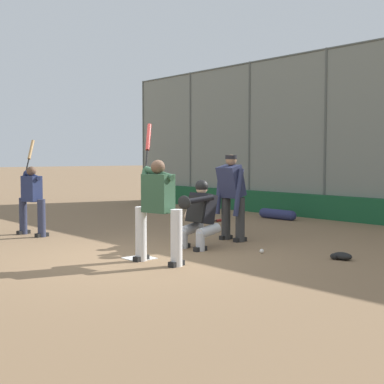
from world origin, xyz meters
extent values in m
plane|color=#846647|center=(0.00, 0.00, 0.00)|extent=(160.00, 160.00, 0.00)
cube|color=white|center=(0.00, 0.00, 0.01)|extent=(0.43, 0.43, 0.01)
cylinder|color=#515651|center=(1.37, -7.05, 2.26)|extent=(0.08, 0.08, 4.52)
cylinder|color=#515651|center=(4.10, -7.05, 2.26)|extent=(0.08, 0.08, 4.52)
cylinder|color=#515651|center=(6.83, -7.05, 2.26)|extent=(0.08, 0.08, 4.52)
cylinder|color=#515651|center=(9.57, -7.05, 2.26)|extent=(0.08, 0.08, 4.52)
cube|color=gray|center=(0.00, -7.05, 2.26)|extent=(19.13, 0.01, 4.52)
cylinder|color=#515651|center=(0.00, -7.05, 4.49)|extent=(19.13, 0.06, 0.06)
cube|color=#19512D|center=(0.00, -6.95, 0.32)|extent=(18.75, 0.18, 0.64)
cube|color=slate|center=(2.55, -9.08, 0.06)|extent=(13.39, 1.95, 0.12)
cube|color=slate|center=(2.55, -8.53, 0.22)|extent=(13.39, 0.55, 0.44)
cube|color=#B7BABC|center=(2.55, -8.53, 0.48)|extent=(13.39, 0.24, 0.08)
cube|color=slate|center=(2.55, -9.08, 0.38)|extent=(13.39, 0.55, 0.76)
cube|color=#B7BABC|center=(2.55, -9.08, 0.80)|extent=(13.39, 0.24, 0.08)
cube|color=slate|center=(2.55, -9.63, 0.54)|extent=(13.39, 0.55, 1.08)
cube|color=#B7BABC|center=(2.55, -9.63, 1.12)|extent=(13.39, 0.24, 0.08)
cylinder|color=silver|center=(-0.87, -0.06, 0.43)|extent=(0.18, 0.18, 0.86)
cube|color=black|center=(-0.87, -0.06, 0.04)|extent=(0.17, 0.30, 0.08)
cylinder|color=silver|center=(-0.17, 0.09, 0.43)|extent=(0.18, 0.18, 0.86)
cube|color=black|center=(-0.17, 0.09, 0.04)|extent=(0.17, 0.30, 0.08)
cube|color=#2D5138|center=(-0.52, 0.01, 1.09)|extent=(0.51, 0.36, 0.59)
sphere|color=brown|center=(-0.52, 0.01, 1.50)|extent=(0.22, 0.22, 0.22)
cylinder|color=#2D5138|center=(-0.51, -0.01, 1.40)|extent=(0.61, 0.17, 0.22)
cylinder|color=#2D5138|center=(-0.23, 0.05, 1.40)|extent=(0.15, 0.17, 0.16)
sphere|color=black|center=(-0.22, 0.03, 1.46)|extent=(0.04, 0.04, 0.04)
cylinder|color=black|center=(-0.15, -0.04, 1.61)|extent=(0.17, 0.17, 0.32)
cylinder|color=maroon|center=(0.01, -0.20, 1.97)|extent=(0.28, 0.27, 0.46)
cylinder|color=#B7B7BC|center=(-0.14, -1.21, 0.16)|extent=(0.16, 0.16, 0.32)
cylinder|color=#B7B7BC|center=(-0.13, -1.41, 0.34)|extent=(0.21, 0.49, 0.25)
cube|color=black|center=(-0.14, -1.21, 0.04)|extent=(0.12, 0.27, 0.08)
cylinder|color=#B7B7BC|center=(0.28, -1.18, 0.16)|extent=(0.16, 0.16, 0.32)
cylinder|color=#B7B7BC|center=(0.30, -1.39, 0.34)|extent=(0.21, 0.49, 0.25)
cube|color=black|center=(0.28, -1.18, 0.04)|extent=(0.12, 0.27, 0.08)
cube|color=black|center=(0.09, -1.45, 0.72)|extent=(0.48, 0.40, 0.58)
cube|color=black|center=(0.08, -1.29, 0.72)|extent=(0.42, 0.16, 0.48)
sphere|color=tan|center=(0.09, -1.45, 1.09)|extent=(0.21, 0.21, 0.21)
sphere|color=black|center=(0.09, -1.45, 1.12)|extent=(0.24, 0.24, 0.24)
cylinder|color=black|center=(-0.10, -1.21, 0.90)|extent=(0.27, 0.56, 0.17)
ellipsoid|color=black|center=(-0.01, -0.95, 0.87)|extent=(0.31, 0.12, 0.24)
cylinder|color=tan|center=(0.37, -1.43, 0.75)|extent=(0.11, 0.33, 0.46)
cylinder|color=#333333|center=(0.12, -2.49, 0.43)|extent=(0.18, 0.18, 0.87)
cube|color=black|center=(0.12, -2.49, 0.04)|extent=(0.11, 0.28, 0.08)
cylinder|color=#333333|center=(0.52, -2.49, 0.43)|extent=(0.18, 0.18, 0.87)
cube|color=black|center=(0.52, -2.49, 0.04)|extent=(0.11, 0.28, 0.08)
cube|color=#282D4C|center=(0.32, -2.43, 1.17)|extent=(0.48, 0.42, 0.66)
sphere|color=#936B4C|center=(0.32, -2.43, 1.59)|extent=(0.22, 0.22, 0.22)
cylinder|color=black|center=(0.32, -2.43, 1.65)|extent=(0.23, 0.23, 0.08)
cylinder|color=#282D4C|center=(0.05, -2.37, 0.97)|extent=(0.15, 0.25, 0.92)
cylinder|color=#282D4C|center=(0.59, -2.37, 0.97)|extent=(0.15, 0.25, 0.92)
cylinder|color=#2D334C|center=(3.26, 0.14, 0.39)|extent=(0.16, 0.16, 0.78)
cube|color=black|center=(3.26, 0.14, 0.04)|extent=(0.16, 0.29, 0.08)
cylinder|color=#2D334C|center=(3.90, 0.25, 0.39)|extent=(0.16, 0.16, 0.78)
cube|color=black|center=(3.90, 0.25, 0.04)|extent=(0.16, 0.29, 0.08)
cube|color=navy|center=(3.58, 0.20, 0.99)|extent=(0.46, 0.31, 0.54)
sphere|color=brown|center=(3.58, 0.20, 1.35)|extent=(0.20, 0.20, 0.20)
cylinder|color=navy|center=(3.59, 0.17, 1.26)|extent=(0.56, 0.14, 0.20)
cylinder|color=navy|center=(3.84, 0.22, 1.26)|extent=(0.14, 0.16, 0.15)
sphere|color=black|center=(3.85, 0.20, 1.32)|extent=(0.04, 0.04, 0.04)
cylinder|color=black|center=(3.92, 0.13, 1.47)|extent=(0.16, 0.17, 0.31)
cylinder|color=tan|center=(4.07, -0.03, 1.81)|extent=(0.26, 0.27, 0.44)
sphere|color=black|center=(2.67, -3.97, 0.03)|extent=(0.04, 0.04, 0.04)
cylinder|color=black|center=(2.69, -4.16, 0.03)|extent=(0.07, 0.37, 0.03)
cylinder|color=maroon|center=(2.74, -4.59, 0.03)|extent=(0.13, 0.51, 0.07)
ellipsoid|color=black|center=(-2.23, -2.40, 0.06)|extent=(0.34, 0.22, 0.12)
ellipsoid|color=black|center=(-2.14, -2.30, 0.05)|extent=(0.12, 0.09, 0.10)
sphere|color=white|center=(-0.99, -1.86, 0.04)|extent=(0.07, 0.07, 0.07)
cylinder|color=navy|center=(2.11, -6.01, 0.13)|extent=(0.95, 0.26, 0.26)
sphere|color=navy|center=(1.64, -6.01, 0.13)|extent=(0.26, 0.26, 0.26)
sphere|color=navy|center=(2.59, -6.01, 0.13)|extent=(0.26, 0.26, 0.26)
camera|label=1|loc=(-7.03, 5.02, 1.65)|focal=50.00mm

